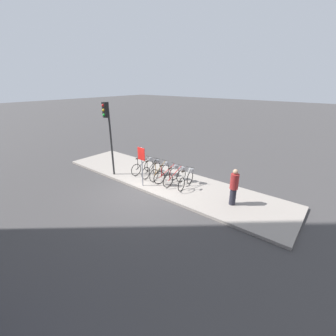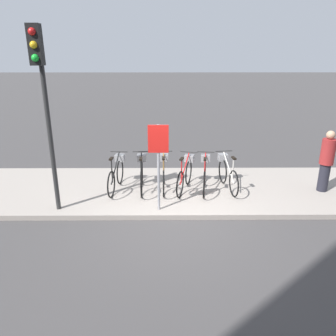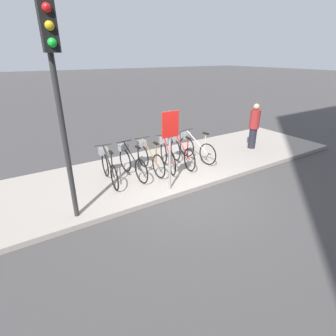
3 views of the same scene
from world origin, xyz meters
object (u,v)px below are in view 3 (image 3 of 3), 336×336
parked_bicycle_0 (108,166)px  parked_bicycle_2 (149,157)px  pedestrian (254,125)px  sign_post (170,138)px  traffic_light (56,77)px  parked_bicycle_5 (195,147)px  parked_bicycle_1 (131,161)px  parked_bicycle_4 (181,151)px  parked_bicycle_3 (167,154)px

parked_bicycle_0 → parked_bicycle_2: bearing=1.5°
pedestrian → sign_post: sign_post is taller
traffic_light → parked_bicycle_5: bearing=18.0°
parked_bicycle_0 → sign_post: size_ratio=0.81×
parked_bicycle_2 → traffic_light: size_ratio=0.41×
parked_bicycle_1 → traffic_light: (-1.83, -1.29, 2.35)m
parked_bicycle_4 → sign_post: 1.90m
parked_bicycle_1 → pedestrian: (4.68, -0.17, 0.39)m
parked_bicycle_0 → parked_bicycle_1: size_ratio=1.00×
parked_bicycle_1 → traffic_light: size_ratio=0.41×
parked_bicycle_1 → parked_bicycle_2: (0.57, 0.03, 0.00)m
parked_bicycle_4 → parked_bicycle_5: 0.60m
pedestrian → sign_post: bearing=-165.7°
parked_bicycle_1 → parked_bicycle_3: same height
parked_bicycle_4 → traffic_light: traffic_light is taller
parked_bicycle_1 → parked_bicycle_2: size_ratio=1.00×
pedestrian → parked_bicycle_4: bearing=177.6°
parked_bicycle_2 → parked_bicycle_3: same height
parked_bicycle_4 → traffic_light: size_ratio=0.41×
parked_bicycle_5 → sign_post: size_ratio=0.81×
parked_bicycle_5 → traffic_light: 4.87m
parked_bicycle_1 → parked_bicycle_4: (1.64, -0.04, 0.00)m
parked_bicycle_3 → parked_bicycle_4: 0.50m
parked_bicycle_0 → sign_post: (1.12, -1.25, 0.91)m
parked_bicycle_2 → parked_bicycle_5: 1.66m
parked_bicycle_3 → pedestrian: bearing=-2.2°
parked_bicycle_3 → parked_bicycle_4: size_ratio=0.97×
parked_bicycle_5 → traffic_light: size_ratio=0.41×
parked_bicycle_2 → pedestrian: 4.13m
parked_bicycle_2 → parked_bicycle_4: 1.07m
parked_bicycle_2 → traffic_light: bearing=-151.1°
traffic_light → sign_post: bearing=1.1°
pedestrian → traffic_light: traffic_light is taller
parked_bicycle_3 → traffic_light: bearing=-157.1°
parked_bicycle_3 → sign_post: 1.65m
parked_bicycle_0 → parked_bicycle_2: same height
parked_bicycle_4 → pedestrian: 3.07m
parked_bicycle_2 → parked_bicycle_3: 0.57m
traffic_light → sign_post: (2.30, 0.05, -1.45)m
parked_bicycle_2 → parked_bicycle_4: size_ratio=1.01×
traffic_light → sign_post: size_ratio=1.99×
parked_bicycle_0 → traffic_light: bearing=-132.3°
parked_bicycle_1 → parked_bicycle_3: size_ratio=1.04×
parked_bicycle_3 → sign_post: bearing=-118.9°
pedestrian → parked_bicycle_0: bearing=178.1°
parked_bicycle_3 → traffic_light: traffic_light is taller
parked_bicycle_0 → parked_bicycle_4: bearing=-1.1°
parked_bicycle_1 → parked_bicycle_5: bearing=0.8°
parked_bicycle_3 → sign_post: sign_post is taller
parked_bicycle_4 → parked_bicycle_3: bearing=179.4°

